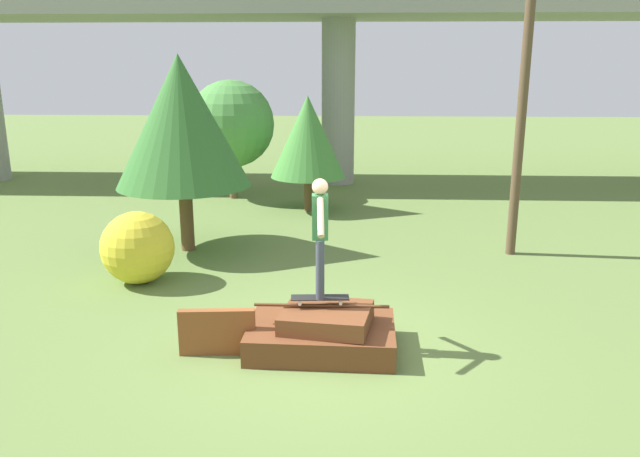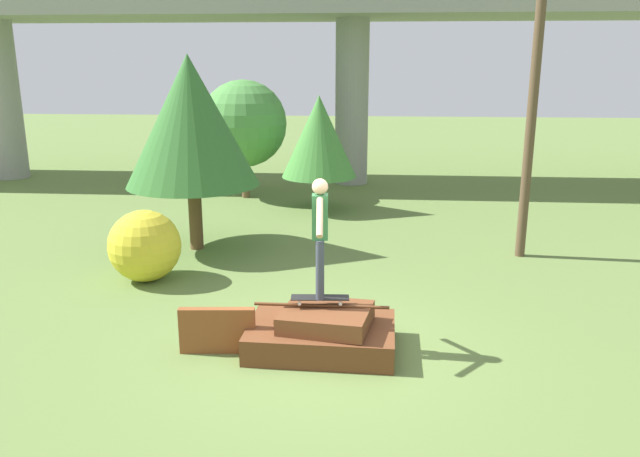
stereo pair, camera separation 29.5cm
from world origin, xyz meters
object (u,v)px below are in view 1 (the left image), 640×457
(bush_yellow_flowering, at_px, (138,248))
(utility_pole, at_px, (524,89))
(skateboard, at_px, (320,298))
(tree_behind_right, at_px, (308,137))
(skater, at_px, (320,229))
(tree_mid_back, at_px, (181,122))
(tree_behind_left, at_px, (231,124))

(bush_yellow_flowering, bearing_deg, utility_pole, 16.19)
(skateboard, bearing_deg, bush_yellow_flowering, 143.37)
(utility_pole, bearing_deg, tree_behind_right, 140.50)
(skater, height_order, tree_mid_back, tree_mid_back)
(skateboard, xyz_separation_m, utility_pole, (3.92, 4.78, 2.73))
(utility_pole, distance_m, tree_behind_right, 6.18)
(tree_mid_back, relative_size, bush_yellow_flowering, 3.09)
(skater, bearing_deg, utility_pole, 50.66)
(skater, height_order, tree_behind_right, tree_behind_right)
(tree_mid_back, xyz_separation_m, bush_yellow_flowering, (-0.38, -2.13, -2.13))
(utility_pole, distance_m, bush_yellow_flowering, 8.25)
(skater, xyz_separation_m, tree_behind_left, (-3.11, 10.19, 0.45))
(skater, bearing_deg, tree_behind_right, 94.80)
(utility_pole, xyz_separation_m, bush_yellow_flowering, (-7.44, -2.16, -2.82))
(tree_behind_right, bearing_deg, tree_mid_back, -122.11)
(bush_yellow_flowering, bearing_deg, skateboard, -36.63)
(tree_behind_right, distance_m, bush_yellow_flowering, 6.75)
(utility_pole, xyz_separation_m, tree_behind_right, (-4.64, 3.83, -1.44))
(utility_pole, height_order, tree_mid_back, utility_pole)
(tree_behind_left, height_order, tree_mid_back, tree_mid_back)
(skateboard, distance_m, tree_behind_right, 8.73)
(skater, distance_m, bush_yellow_flowering, 4.53)
(utility_pole, height_order, bush_yellow_flowering, utility_pole)
(tree_behind_left, height_order, bush_yellow_flowering, tree_behind_left)
(skater, height_order, tree_behind_left, tree_behind_left)
(tree_behind_left, bearing_deg, bush_yellow_flowering, -93.16)
(tree_behind_left, relative_size, tree_behind_right, 1.11)
(tree_behind_left, xyz_separation_m, bush_yellow_flowering, (-0.42, -7.57, -1.56))
(skateboard, xyz_separation_m, tree_mid_back, (-3.14, 4.75, 2.04))
(skater, xyz_separation_m, bush_yellow_flowering, (-3.52, 2.62, -1.10))
(tree_mid_back, bearing_deg, skateboard, -56.55)
(utility_pole, distance_m, tree_mid_back, 7.09)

